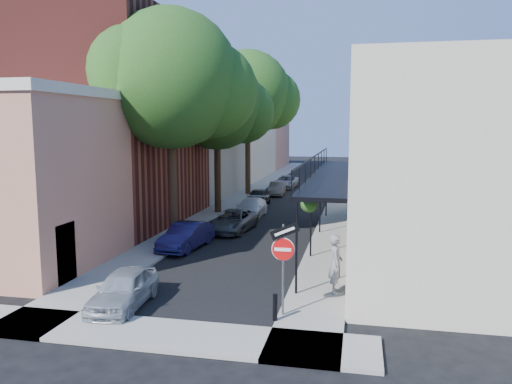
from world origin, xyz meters
The scene contains 20 objects.
ground centered at (0.00, 0.00, 0.00)m, with size 160.00×160.00×0.00m, color black.
road_surface centered at (0.00, 30.00, 0.01)m, with size 6.00×64.00×0.01m, color black.
sidewalk_left centered at (-4.00, 30.00, 0.06)m, with size 2.00×64.00×0.12m, color gray.
sidewalk_right centered at (4.00, 30.00, 0.06)m, with size 2.00×64.00×0.12m, color gray.
sidewalk_cross centered at (0.00, -1.00, 0.06)m, with size 12.00×2.00×0.12m, color gray.
buildings_left centered at (-9.30, 28.76, 4.94)m, with size 10.10×59.10×12.00m.
buildings_right centered at (8.99, 29.49, 4.42)m, with size 9.80×55.00×10.00m.
sign_post centered at (3.16, 0.97, 2.04)m, with size 0.89×0.17×2.99m.
bollard centered at (3.00, 0.50, 0.52)m, with size 0.14×0.14×0.80m, color black.
oak_near centered at (-3.37, 10.26, 7.88)m, with size 7.48×6.80×11.42m.
oak_mid centered at (-3.42, 18.23, 7.06)m, with size 6.60×6.00×10.20m.
oak_far centered at (-3.35, 27.27, 8.26)m, with size 7.70×7.00×11.90m.
parked_car_a centered at (-1.98, 0.89, 0.60)m, with size 1.43×3.54×1.21m, color #99A2AA.
parked_car_b centered at (-2.60, 8.49, 0.62)m, with size 1.32×3.78×1.25m, color #191647.
parked_car_c centered at (-1.46, 12.79, 0.59)m, with size 1.95×4.22×1.17m, color #4C4E52.
parked_car_d centered at (-1.40, 17.22, 0.59)m, with size 1.64×4.04×1.17m, color white.
parked_car_e centered at (-1.87, 21.80, 0.61)m, with size 1.44×3.57×1.22m, color black.
parked_car_f centered at (-1.40, 27.37, 0.56)m, with size 1.19×3.41×1.12m, color #686058.
parked_car_g centered at (-1.40, 32.41, 0.58)m, with size 1.92×4.17×1.16m, color #979CAA.
pedestrian centered at (4.60, 3.35, 1.14)m, with size 0.74×0.49×2.03m, color gray.
Camera 1 is at (5.31, -13.30, 5.80)m, focal length 35.00 mm.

